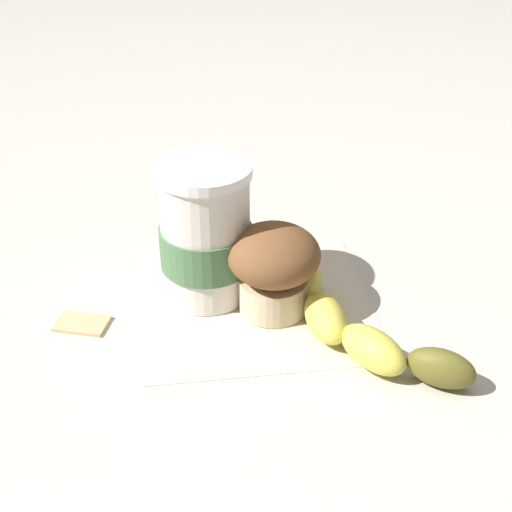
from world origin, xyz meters
The scene contains 6 objects.
ground_plane centered at (0.00, 0.00, 0.00)m, with size 3.00×3.00×0.00m, color beige.
paper_napkin centered at (0.00, 0.00, 0.00)m, with size 0.23×0.23×0.00m, color beige.
coffee_cup centered at (-0.05, 0.02, 0.07)m, with size 0.09×0.09×0.14m.
muffin centered at (0.01, -0.02, 0.05)m, with size 0.09×0.09×0.09m.
banana centered at (0.08, -0.09, 0.02)m, with size 0.14×0.21×0.04m.
sugar_packet centered at (-0.17, -0.01, 0.00)m, with size 0.05×0.03×0.01m, color #E0B27F.
Camera 1 is at (-0.10, -0.59, 0.43)m, focal length 50.00 mm.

